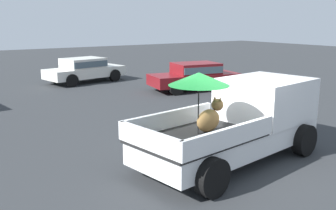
# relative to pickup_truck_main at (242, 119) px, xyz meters

# --- Properties ---
(ground_plane) EXTENTS (80.00, 80.00, 0.00)m
(ground_plane) POSITION_rel_pickup_truck_main_xyz_m (-0.43, -0.07, -0.98)
(ground_plane) COLOR #2D3033
(pickup_truck_main) EXTENTS (5.26, 2.83, 2.26)m
(pickup_truck_main) POSITION_rel_pickup_truck_main_xyz_m (0.00, 0.00, 0.00)
(pickup_truck_main) COLOR black
(pickup_truck_main) RESTS_ON ground
(parked_sedan_near) EXTENTS (4.54, 2.54, 1.33)m
(parked_sedan_near) POSITION_rel_pickup_truck_main_xyz_m (1.31, 13.40, -0.24)
(parked_sedan_near) COLOR black
(parked_sedan_near) RESTS_ON ground
(parked_sedan_far) EXTENTS (4.55, 2.56, 1.33)m
(parked_sedan_far) POSITION_rel_pickup_truck_main_xyz_m (4.84, 8.09, -0.24)
(parked_sedan_far) COLOR black
(parked_sedan_far) RESTS_ON ground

